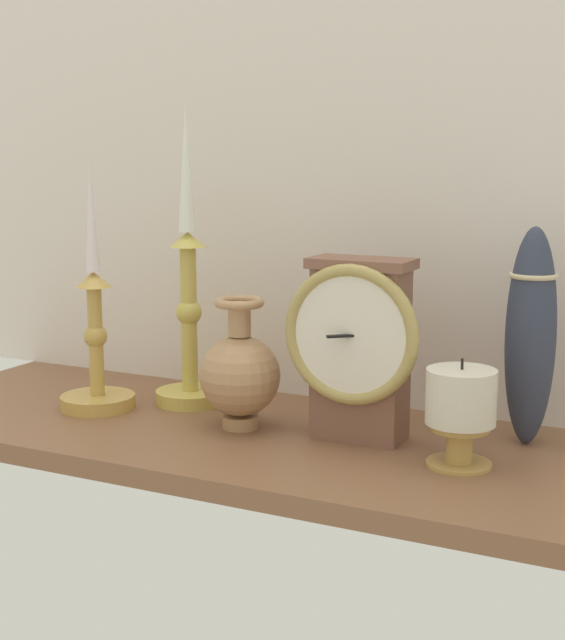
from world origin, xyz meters
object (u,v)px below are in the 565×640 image
at_px(mantel_clock, 358,345).
at_px(candlestick_tall_left, 96,346).
at_px(brass_vase_bulbous, 238,374).
at_px(candlestick_tall_center, 189,308).
at_px(tall_ceramic_vase, 531,336).
at_px(pillar_candle_front, 461,408).

distance_m(mantel_clock, candlestick_tall_left, 0.36).
bearing_deg(brass_vase_bulbous, candlestick_tall_center, 147.11).
bearing_deg(tall_ceramic_vase, brass_vase_bulbous, -163.29).
bearing_deg(pillar_candle_front, tall_ceramic_vase, 66.56).
bearing_deg(candlestick_tall_center, mantel_clock, -11.45).
bearing_deg(mantel_clock, tall_ceramic_vase, 22.92).
height_order(candlestick_tall_left, pillar_candle_front, candlestick_tall_left).
relative_size(candlestick_tall_left, tall_ceramic_vase, 1.28).
height_order(candlestick_tall_left, candlestick_tall_center, candlestick_tall_center).
bearing_deg(mantel_clock, pillar_candle_front, -14.38).
xyz_separation_m(mantel_clock, tall_ceramic_vase, (0.18, 0.08, 0.01)).
relative_size(mantel_clock, candlestick_tall_center, 0.54).
distance_m(candlestick_tall_left, pillar_candle_front, 0.49).
distance_m(mantel_clock, candlestick_tall_center, 0.27).
relative_size(mantel_clock, pillar_candle_front, 1.81).
xyz_separation_m(candlestick_tall_center, brass_vase_bulbous, (0.12, -0.08, -0.06)).
height_order(mantel_clock, pillar_candle_front, mantel_clock).
bearing_deg(tall_ceramic_vase, mantel_clock, -157.08).
distance_m(mantel_clock, pillar_candle_front, 0.15).
relative_size(candlestick_tall_left, pillar_candle_front, 2.74).
bearing_deg(candlestick_tall_left, pillar_candle_front, -1.22).
xyz_separation_m(pillar_candle_front, tall_ceramic_vase, (0.05, 0.11, 0.06)).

